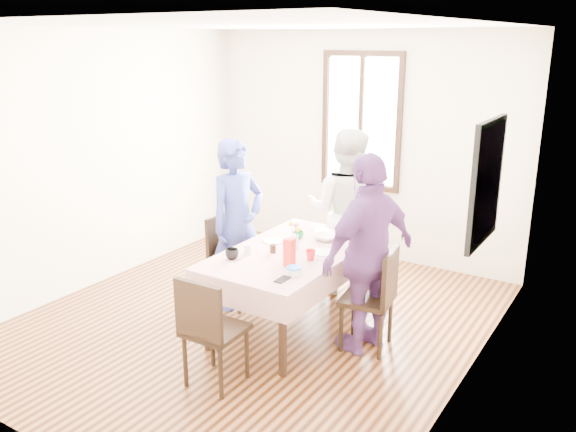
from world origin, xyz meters
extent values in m
plane|color=black|center=(0.00, 0.00, 0.00)|extent=(4.50, 4.50, 0.00)
plane|color=beige|center=(0.00, 2.25, 1.35)|extent=(4.00, 0.00, 4.00)
plane|color=beige|center=(2.00, 0.00, 1.35)|extent=(0.00, 4.50, 4.50)
cube|color=black|center=(0.00, 2.23, 1.65)|extent=(1.02, 0.06, 1.62)
cube|color=white|center=(0.00, 2.24, 1.65)|extent=(0.90, 0.02, 1.50)
cube|color=red|center=(1.98, 0.30, 1.55)|extent=(0.04, 0.76, 0.96)
cube|color=black|center=(0.38, 0.06, 0.38)|extent=(0.89, 1.58, 0.75)
cube|color=maroon|center=(0.38, 0.06, 0.76)|extent=(1.01, 1.70, 0.01)
cube|color=black|center=(-0.36, 0.21, 0.46)|extent=(0.44, 0.44, 0.91)
cube|color=black|center=(1.12, 0.11, 0.46)|extent=(0.48, 0.48, 0.91)
cube|color=black|center=(0.38, 1.15, 0.46)|extent=(0.45, 0.45, 0.91)
cube|color=black|center=(0.38, -1.03, 0.46)|extent=(0.43, 0.43, 0.91)
imported|color=navy|center=(-0.34, 0.21, 0.84)|extent=(0.55, 0.70, 1.69)
imported|color=beige|center=(0.38, 1.13, 0.87)|extent=(0.97, 0.83, 1.74)
imported|color=#5E3473|center=(1.10, 0.11, 0.86)|extent=(0.72, 1.09, 1.72)
imported|color=black|center=(0.06, -0.39, 0.81)|extent=(0.13, 0.13, 0.09)
imported|color=red|center=(0.64, -0.04, 0.81)|extent=(0.11, 0.11, 0.09)
imported|color=#0C7226|center=(0.26, 0.38, 0.80)|extent=(0.14, 0.14, 0.08)
imported|color=white|center=(0.50, 0.49, 0.79)|extent=(0.26, 0.26, 0.05)
cube|color=red|center=(0.57, -0.27, 0.88)|extent=(0.08, 0.08, 0.24)
cylinder|color=white|center=(0.70, -0.41, 0.79)|extent=(0.11, 0.11, 0.06)
cylinder|color=black|center=(0.27, -0.07, 0.80)|extent=(0.05, 0.05, 0.08)
cylinder|color=silver|center=(0.10, -0.22, 0.81)|extent=(0.06, 0.06, 0.09)
cube|color=black|center=(0.68, -0.55, 0.77)|extent=(0.08, 0.15, 0.01)
cylinder|color=silver|center=(0.38, 0.12, 0.83)|extent=(0.07, 0.07, 0.13)
cylinder|color=white|center=(0.11, 0.18, 0.77)|extent=(0.20, 0.20, 0.01)
cylinder|color=white|center=(0.66, 0.16, 0.77)|extent=(0.20, 0.20, 0.01)
cylinder|color=white|center=(0.37, 0.69, 0.77)|extent=(0.20, 0.20, 0.01)
cylinder|color=blue|center=(0.70, -0.41, 0.82)|extent=(0.12, 0.12, 0.01)
camera|label=1|loc=(3.05, -4.19, 2.60)|focal=37.05mm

